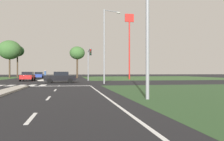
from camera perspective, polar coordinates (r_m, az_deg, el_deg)
name	(u,v)px	position (r m, az deg, el deg)	size (l,w,h in m)	color
ground_plane	(35,83)	(33.29, -18.10, -2.91)	(200.00, 200.00, 0.00)	black
grass_verge_far_right	(154,78)	(61.05, 10.01, -1.73)	(35.00, 35.00, 0.01)	#385B2D
median_island_far	(51,78)	(58.12, -14.55, -1.73)	(1.20, 36.00, 0.14)	#ADA89E
lane_dash_near	(31,118)	(8.34, -18.84, -10.78)	(0.14, 2.00, 0.01)	silver
lane_dash_second	(48,98)	(14.24, -15.03, -6.42)	(0.14, 2.00, 0.01)	silver
lane_dash_third	(55,90)	(20.20, -13.48, -4.61)	(0.14, 2.00, 0.01)	silver
lane_dash_fourth	(59,86)	(26.18, -12.65, -3.62)	(0.14, 2.00, 0.01)	silver
edge_line_right	(104,96)	(15.13, -1.93, -6.07)	(0.14, 24.00, 0.01)	silver
stop_bar_near	(62,86)	(25.97, -12.00, -3.65)	(6.40, 0.50, 0.01)	silver
crosswalk_bar_fourth	(0,86)	(28.81, -25.43, -3.30)	(0.70, 2.80, 0.01)	silver
crosswalk_bar_fifth	(11,85)	(28.52, -23.20, -3.33)	(0.70, 2.80, 0.01)	silver
crosswalk_bar_sixth	(22,85)	(28.28, -20.93, -3.36)	(0.70, 2.80, 0.01)	silver
crosswalk_bar_seventh	(32,85)	(28.08, -18.62, -3.39)	(0.70, 2.80, 0.01)	silver
crosswalk_bar_eighth	(43,85)	(27.93, -16.28, -3.41)	(0.70, 2.80, 0.01)	silver
car_black_near	(60,77)	(33.10, -12.29, -1.58)	(4.25, 2.00, 1.53)	black
car_blue_second	(39,75)	(56.48, -17.19, -1.07)	(2.08, 4.30, 1.48)	navy
car_red_third	(28,76)	(41.68, -19.61, -1.32)	(2.09, 4.15, 1.52)	#A31919
traffic_signal_far_right	(89,59)	(37.77, -5.54, 2.87)	(0.32, 5.03, 5.19)	gray
street_lamp_near	(147,9)	(13.91, 8.39, 14.44)	(0.77, 2.35, 9.02)	gray
street_lamp_second	(106,42)	(30.52, -1.54, 6.82)	(2.39, 0.88, 9.51)	gray
pedestrian_at_median	(45,74)	(44.48, -15.78, -0.72)	(0.34, 0.34, 1.73)	#232833
fastfood_pole_sign	(129,32)	(48.67, 4.19, 9.15)	(1.80, 0.40, 13.23)	red
treeline_third	(10,50)	(62.38, -23.40, 4.56)	(5.39, 5.39, 9.10)	#423323
treeline_fourth	(17,51)	(63.51, -21.79, 4.30)	(3.20, 3.20, 8.05)	#423323
treeline_fifth	(77,53)	(58.99, -8.37, 4.14)	(3.72, 3.72, 7.75)	#423323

